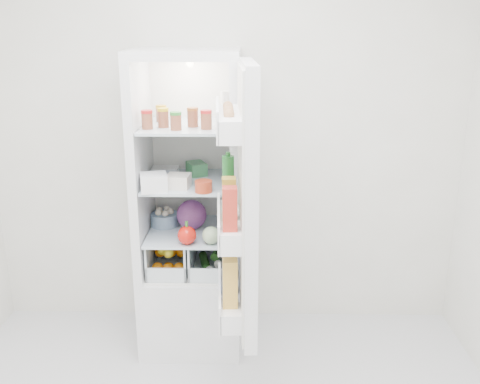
{
  "coord_description": "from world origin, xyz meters",
  "views": [
    {
      "loc": [
        0.15,
        -1.8,
        1.93
      ],
      "look_at": [
        0.1,
        0.95,
        1.06
      ],
      "focal_mm": 40.0,
      "sensor_mm": 36.0,
      "label": 1
    }
  ],
  "objects_px": {
    "refrigerator": "(192,239)",
    "red_cabbage": "(192,215)",
    "mushroom_bowl": "(165,219)",
    "fridge_door": "(242,207)"
  },
  "relations": [
    {
      "from": "red_cabbage",
      "to": "mushroom_bowl",
      "type": "height_order",
      "value": "red_cabbage"
    },
    {
      "from": "refrigerator",
      "to": "red_cabbage",
      "type": "relative_size",
      "value": 10.06
    },
    {
      "from": "refrigerator",
      "to": "mushroom_bowl",
      "type": "bearing_deg",
      "value": 176.38
    },
    {
      "from": "mushroom_bowl",
      "to": "red_cabbage",
      "type": "bearing_deg",
      "value": -16.31
    },
    {
      "from": "refrigerator",
      "to": "mushroom_bowl",
      "type": "height_order",
      "value": "refrigerator"
    },
    {
      "from": "mushroom_bowl",
      "to": "fridge_door",
      "type": "bearing_deg",
      "value": -53.25
    },
    {
      "from": "mushroom_bowl",
      "to": "fridge_door",
      "type": "distance_m",
      "value": 0.86
    },
    {
      "from": "refrigerator",
      "to": "mushroom_bowl",
      "type": "relative_size",
      "value": 10.77
    },
    {
      "from": "refrigerator",
      "to": "fridge_door",
      "type": "bearing_deg",
      "value": -63.44
    },
    {
      "from": "refrigerator",
      "to": "fridge_door",
      "type": "xyz_separation_m",
      "value": [
        0.32,
        -0.64,
        0.43
      ]
    }
  ]
}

